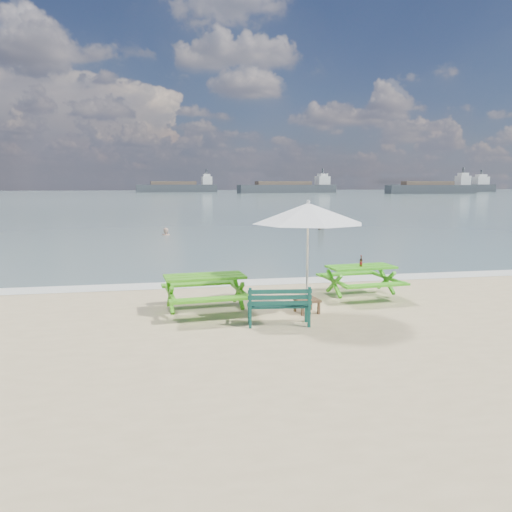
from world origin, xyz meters
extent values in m
plane|color=slate|center=(0.00, 85.00, 0.00)|extent=(300.00, 300.00, 0.00)
cube|color=silver|center=(0.00, 4.60, 0.01)|extent=(22.00, 0.90, 0.01)
cube|color=#43A118|center=(-1.96, 1.60, 0.79)|extent=(1.78, 0.96, 0.05)
cube|color=#43A118|center=(-2.04, 2.40, 0.47)|extent=(1.74, 0.46, 0.05)
cube|color=#43A118|center=(-1.89, 0.80, 0.47)|extent=(1.74, 0.46, 0.05)
cube|color=#43A118|center=(-1.96, 1.60, 0.36)|extent=(1.69, 1.11, 0.73)
cube|color=green|center=(1.94, 2.36, 0.75)|extent=(1.69, 0.91, 0.05)
cube|color=green|center=(1.87, 3.12, 0.45)|extent=(1.65, 0.43, 0.05)
cube|color=green|center=(2.01, 1.60, 0.45)|extent=(1.65, 0.43, 0.05)
cube|color=green|center=(1.94, 2.36, 0.35)|extent=(1.60, 1.05, 0.69)
cube|color=#10433A|center=(-0.61, 0.36, 0.39)|extent=(1.28, 0.52, 0.04)
cube|color=#10433A|center=(-0.63, 0.16, 0.60)|extent=(1.24, 0.19, 0.32)
cube|color=#10433A|center=(-0.61, 0.36, 0.20)|extent=(1.20, 0.56, 0.39)
cube|color=brown|center=(0.20, 1.14, 0.29)|extent=(0.55, 0.55, 0.05)
cube|color=brown|center=(0.20, 1.14, 0.13)|extent=(0.49, 0.49, 0.27)
cylinder|color=silver|center=(0.20, 1.14, 1.16)|extent=(0.05, 0.05, 2.31)
cone|color=white|center=(0.20, 1.14, 2.17)|extent=(2.77, 2.77, 0.43)
cylinder|color=brown|center=(1.91, 2.30, 0.86)|extent=(0.07, 0.07, 0.16)
cylinder|color=brown|center=(1.91, 2.30, 1.01)|extent=(0.03, 0.03, 0.08)
cylinder|color=#A6131B|center=(1.91, 2.30, 0.86)|extent=(0.07, 0.07, 0.07)
imported|color=tan|center=(-2.67, 18.05, -0.43)|extent=(0.68, 0.52, 1.65)
cylinder|color=black|center=(6.36, 19.34, 0.42)|extent=(0.17, 0.17, 1.24)
cylinder|color=black|center=(6.76, 19.94, 0.33)|extent=(0.15, 0.15, 1.05)
cube|color=#34393D|center=(1.25, 129.70, 1.00)|extent=(21.96, 5.67, 2.20)
cube|color=silver|center=(9.48, 130.34, 3.20)|extent=(2.83, 3.19, 2.20)
cube|color=#34393D|center=(29.25, 117.57, 1.00)|extent=(26.47, 7.28, 2.20)
cube|color=silver|center=(39.12, 118.82, 3.20)|extent=(3.50, 3.37, 2.20)
cube|color=#34393D|center=(61.10, 102.56, 1.00)|extent=(21.88, 4.68, 2.20)
cube|color=silver|center=(69.37, 102.30, 3.20)|extent=(2.70, 3.08, 2.20)
cube|color=#34393D|center=(76.72, 122.76, 1.00)|extent=(30.58, 4.47, 2.20)
cube|color=silver|center=(88.31, 122.58, 3.20)|extent=(3.71, 3.06, 2.20)
camera|label=1|loc=(-2.83, -9.02, 2.82)|focal=35.00mm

